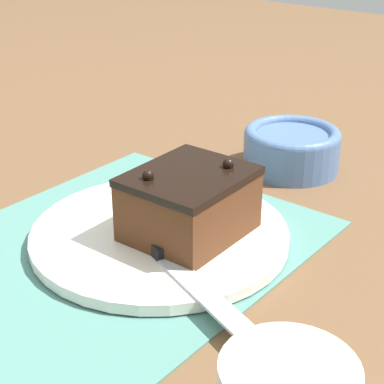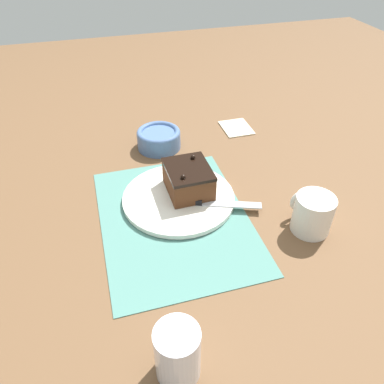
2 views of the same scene
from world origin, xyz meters
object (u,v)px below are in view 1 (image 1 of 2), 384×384
(cake_plate, at_px, (160,234))
(small_bowl, at_px, (292,147))
(chocolate_cake, at_px, (189,203))
(serving_knife, at_px, (168,257))

(cake_plate, relative_size, small_bowl, 2.15)
(cake_plate, height_order, chocolate_cake, chocolate_cake)
(cake_plate, height_order, small_bowl, small_bowl)
(serving_knife, xyz_separation_m, small_bowl, (0.31, 0.04, 0.01))
(cake_plate, distance_m, small_bowl, 0.26)
(chocolate_cake, distance_m, serving_knife, 0.07)
(chocolate_cake, bearing_deg, small_bowl, 5.21)
(cake_plate, relative_size, serving_knife, 1.36)
(chocolate_cake, xyz_separation_m, serving_knife, (-0.06, -0.02, -0.03))
(chocolate_cake, height_order, serving_knife, chocolate_cake)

